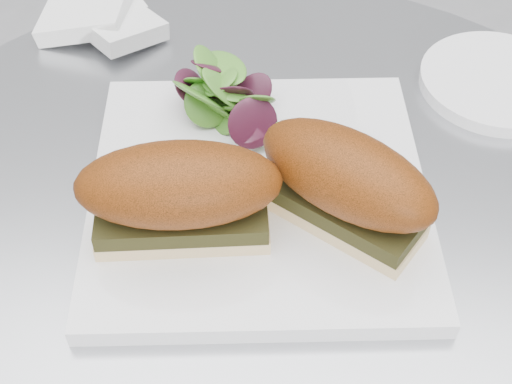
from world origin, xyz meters
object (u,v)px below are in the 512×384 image
Objects in this scene: sandwich_right at (346,182)px; sandwich_left at (179,193)px; plate at (258,192)px; saucer at (497,81)px.

sandwich_left is at bearing -138.27° from sandwich_right.
sandwich_left is at bearing -135.35° from plate.
saucer is at bearing 37.10° from plate.
saucer is (0.15, 0.19, -0.05)m from sandwich_right.
sandwich_right reaches higher than plate.
sandwich_right is at bearing -25.49° from plate.
plate is 0.26m from saucer.
plate is 1.85× the size of saucer.
plate is 1.73× the size of sandwich_left.
saucer is at bearing 30.92° from sandwich_left.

